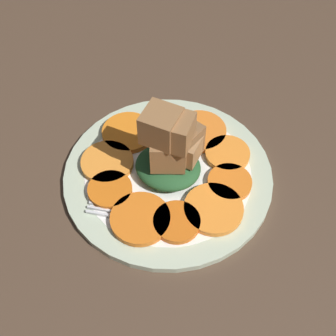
{
  "coord_description": "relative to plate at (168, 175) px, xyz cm",
  "views": [
    {
      "loc": [
        12.12,
        -36.01,
        53.89
      ],
      "look_at": [
        0.0,
        0.0,
        4.1
      ],
      "focal_mm": 50.0,
      "sensor_mm": 36.0,
      "label": 1
    }
  ],
  "objects": [
    {
      "name": "carrot_slice_3",
      "position": [
        8.37,
        0.74,
        1.01
      ],
      "size": [
        5.89,
        5.89,
        0.85
      ],
      "primitive_type": "cylinder",
      "color": "orange",
      "rests_on": "plate"
    },
    {
      "name": "carrot_slice_0",
      "position": [
        -0.89,
        -8.25,
        1.01
      ],
      "size": [
        7.61,
        7.61,
        0.85
      ],
      "primitive_type": "cylinder",
      "color": "orange",
      "rests_on": "plate"
    },
    {
      "name": "carrot_slice_5",
      "position": [
        2.08,
        8.23,
        1.01
      ],
      "size": [
        7.61,
        7.61,
        0.85
      ],
      "primitive_type": "cylinder",
      "color": "orange",
      "rests_on": "plate"
    },
    {
      "name": "center_pile",
      "position": [
        0.32,
        0.43,
        5.3
      ],
      "size": [
        8.85,
        8.83,
        11.14
      ],
      "color": "#235128",
      "rests_on": "plate"
    },
    {
      "name": "carrot_slice_4",
      "position": [
        6.89,
        5.41,
        1.01
      ],
      "size": [
        6.21,
        6.21,
        0.85
      ],
      "primitive_type": "cylinder",
      "color": "orange",
      "rests_on": "plate"
    },
    {
      "name": "table_slab",
      "position": [
        0.0,
        0.0,
        -1.52
      ],
      "size": [
        120.0,
        120.0,
        2.0
      ],
      "primitive_type": "cube",
      "color": "#4C3828",
      "rests_on": "ground"
    },
    {
      "name": "carrot_slice_6",
      "position": [
        -3.19,
        8.4,
        1.01
      ],
      "size": [
        6.27,
        6.27,
        0.85
      ],
      "primitive_type": "cylinder",
      "color": "orange",
      "rests_on": "plate"
    },
    {
      "name": "fork",
      "position": [
        0.18,
        -7.38,
        0.78
      ],
      "size": [
        17.46,
        3.7,
        0.4
      ],
      "rotation": [
        0.0,
        0.0,
        0.12
      ],
      "color": "silver",
      "rests_on": "plate"
    },
    {
      "name": "carrot_slice_9",
      "position": [
        -6.2,
        -5.41,
        1.01
      ],
      "size": [
        5.86,
        5.86,
        0.85
      ],
      "primitive_type": "cylinder",
      "color": "orange",
      "rests_on": "plate"
    },
    {
      "name": "carrot_slice_2",
      "position": [
        7.44,
        -3.94,
        1.01
      ],
      "size": [
        7.63,
        7.63,
        0.85
      ],
      "primitive_type": "cylinder",
      "color": "orange",
      "rests_on": "plate"
    },
    {
      "name": "carrot_slice_1",
      "position": [
        3.6,
        -7.26,
        1.01
      ],
      "size": [
        5.95,
        5.95,
        0.85
      ],
      "primitive_type": "cylinder",
      "color": "orange",
      "rests_on": "plate"
    },
    {
      "name": "carrot_slice_8",
      "position": [
        -8.34,
        -1.32,
        1.01
      ],
      "size": [
        7.2,
        7.2,
        0.85
      ],
      "primitive_type": "cylinder",
      "color": "orange",
      "rests_on": "plate"
    },
    {
      "name": "carrot_slice_7",
      "position": [
        -7.69,
        4.67,
        1.01
      ],
      "size": [
        7.44,
        7.44,
        0.85
      ],
      "primitive_type": "cylinder",
      "color": "orange",
      "rests_on": "plate"
    },
    {
      "name": "plate",
      "position": [
        0.0,
        0.0,
        0.0
      ],
      "size": [
        28.39,
        28.39,
        1.05
      ],
      "color": "beige",
      "rests_on": "table_slab"
    }
  ]
}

